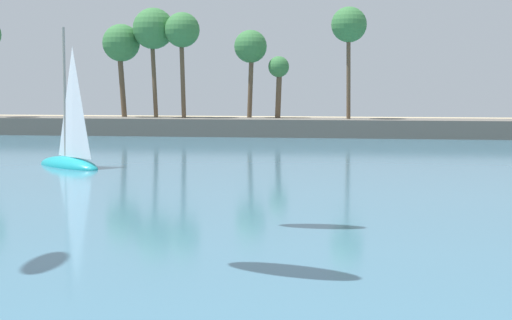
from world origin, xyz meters
name	(u,v)px	position (x,y,z in m)	size (l,w,h in m)	color
sea	(313,148)	(0.00, 64.07, 0.03)	(220.00, 110.06, 0.06)	teal
palm_headland	(294,102)	(-3.08, 79.26, 3.43)	(81.96, 6.51, 12.98)	#605B54
sailboat_mid_bay	(69,153)	(-13.83, 46.55, 0.90)	(6.16, 5.64, 9.33)	teal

